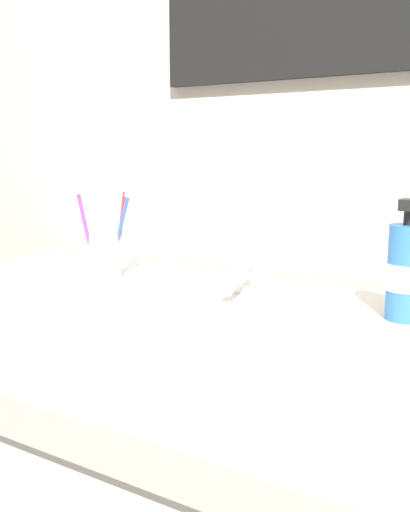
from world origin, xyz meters
TOP-DOWN VIEW (x-y plane):
  - tiled_wall_back at (0.00, 0.38)m, footprint 2.42×0.04m
  - sink_basin at (0.01, -0.01)m, footprint 0.39×0.39m
  - faucet at (0.01, 0.18)m, footprint 0.02×0.15m
  - toothbrush_cup at (-0.28, 0.13)m, footprint 0.07×0.07m
  - toothbrush_purple at (-0.29, 0.09)m, footprint 0.01×0.05m
  - toothbrush_blue at (-0.24, 0.14)m, footprint 0.06×0.03m
  - toothbrush_red at (-0.26, 0.15)m, footprint 0.03×0.03m
  - soap_dispenser at (0.27, 0.15)m, footprint 0.06×0.06m

SIDE VIEW (x-z plane):
  - sink_basin at x=0.01m, z-range 0.81..0.92m
  - toothbrush_cup at x=-0.28m, z-range 0.91..1.00m
  - faucet at x=0.01m, z-range 0.90..1.00m
  - soap_dispenser at x=0.27m, z-range 0.89..1.07m
  - toothbrush_blue at x=-0.24m, z-range 0.92..1.10m
  - toothbrush_purple at x=-0.29m, z-range 0.92..1.11m
  - toothbrush_red at x=-0.26m, z-range 0.92..1.11m
  - tiled_wall_back at x=0.00m, z-range 0.00..2.40m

